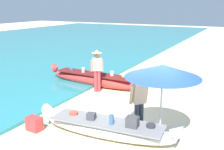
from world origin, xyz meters
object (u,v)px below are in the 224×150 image
patio_umbrella_large (163,71)px  cooler_box (34,124)px  person_vendor_hatted (97,68)px  boat_white_foreground (107,128)px  boat_red_midground (95,79)px  person_tourist_customer (139,99)px

patio_umbrella_large → cooler_box: 3.97m
cooler_box → person_vendor_hatted: bearing=98.4°
boat_white_foreground → cooler_box: boat_white_foreground is taller
boat_red_midground → cooler_box: boat_red_midground is taller
person_tourist_customer → patio_umbrella_large: bearing=-16.0°
person_tourist_customer → cooler_box: size_ratio=3.97×
boat_white_foreground → patio_umbrella_large: (1.35, 0.48, 1.65)m
boat_red_midground → person_tourist_customer: 4.79m
boat_red_midground → person_vendor_hatted: bearing=-51.4°
boat_white_foreground → boat_red_midground: (-2.78, 3.95, 0.05)m
person_vendor_hatted → patio_umbrella_large: 4.65m
cooler_box → patio_umbrella_large: bearing=23.9°
cooler_box → boat_red_midground: bearing=104.4°
patio_umbrella_large → person_tourist_customer: bearing=164.0°
boat_white_foreground → person_vendor_hatted: (-2.26, 3.29, 0.78)m
person_tourist_customer → patio_umbrella_large: (0.69, -0.20, 0.93)m
boat_red_midground → person_vendor_hatted: (0.52, -0.65, 0.72)m
cooler_box → boat_white_foreground: bearing=23.0°
person_tourist_customer → person_vendor_hatted: bearing=138.1°
person_vendor_hatted → patio_umbrella_large: bearing=-38.0°
cooler_box → person_tourist_customer: bearing=31.6°
boat_white_foreground → person_vendor_hatted: 4.07m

